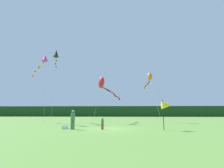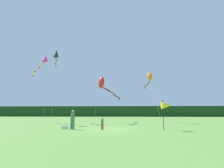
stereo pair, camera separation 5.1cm
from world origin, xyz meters
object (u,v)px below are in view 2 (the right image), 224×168
person_child (102,123)px  kite_orange (149,78)px  banner_flag_pole (166,105)px  kite_magenta (43,61)px  person_adult (73,118)px  cooler_box (65,127)px  kite_red (104,85)px  kite_black (56,55)px

person_child → kite_orange: 14.90m
banner_flag_pole → kite_magenta: size_ratio=0.27×
person_adult → kite_magenta: bearing=132.9°
cooler_box → kite_magenta: kite_magenta is taller
kite_red → kite_black: bearing=178.5°
person_adult → banner_flag_pole: 8.87m
kite_orange → kite_red: bearing=-161.5°
kite_red → person_adult: bearing=-102.0°
kite_black → kite_orange: 15.73m
cooler_box → kite_magenta: bearing=130.8°
banner_flag_pole → cooler_box: bearing=176.1°
banner_flag_pole → kite_red: 12.22m
cooler_box → kite_magenta: 13.16m
banner_flag_pole → kite_magenta: bearing=153.5°
kite_red → kite_orange: kite_orange is taller
cooler_box → person_child: bearing=-5.6°
kite_magenta → kite_orange: 17.03m
person_child → kite_black: 16.36m
kite_magenta → kite_red: size_ratio=1.19×
cooler_box → banner_flag_pole: bearing=-3.9°
person_child → kite_orange: size_ratio=0.13×
cooler_box → banner_flag_pole: banner_flag_pole is taller
kite_magenta → kite_orange: bearing=13.8°
person_adult → kite_orange: size_ratio=0.22×
kite_magenta → person_child: bearing=-37.5°
banner_flag_pole → kite_black: (-14.66, 9.72, 8.55)m
person_child → kite_orange: (6.45, 11.68, 6.63)m
person_child → banner_flag_pole: (5.95, -0.29, 1.58)m
banner_flag_pole → kite_black: 19.56m
kite_red → kite_orange: (7.31, 2.44, 1.55)m
person_adult → kite_red: 10.59m
person_adult → kite_magenta: kite_magenta is taller
banner_flag_pole → person_child: bearing=177.2°
cooler_box → kite_red: 10.84m
banner_flag_pole → kite_red: bearing=125.6°
cooler_box → kite_black: 14.83m
person_child → kite_magenta: kite_magenta is taller
person_child → cooler_box: 3.74m
person_adult → person_child: 2.86m
cooler_box → kite_black: kite_black is taller
person_adult → kite_black: (-5.88, 9.48, 9.75)m
kite_black → kite_magenta: bearing=-125.6°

